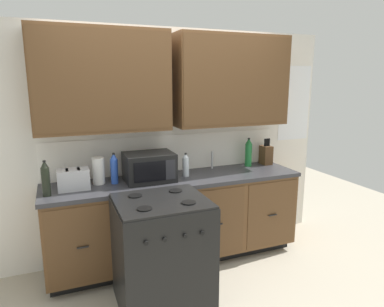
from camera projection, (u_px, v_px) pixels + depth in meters
The scene contains 13 objects.
ground_plane at pixel (187, 274), 3.45m from camera, with size 8.00×8.00×0.00m, color #B2A893.
wall_unit at pixel (170, 105), 3.55m from camera, with size 3.80×0.40×2.43m.
counter_run at pixel (177, 219), 3.62m from camera, with size 2.63×0.64×0.92m.
stove_range at pixel (162, 252), 2.92m from camera, with size 0.76×0.68×0.95m.
microwave at pixel (149, 167), 3.41m from camera, with size 0.48×0.37×0.28m.
toaster at pixel (73, 179), 3.14m from camera, with size 0.28×0.18×0.19m.
knife_block at pixel (266, 155), 4.08m from camera, with size 0.11×0.14×0.31m.
sink_faucet at pixel (212, 160), 3.88m from camera, with size 0.02×0.02×0.20m, color #B2B5BA.
paper_towel_roll at pixel (99, 171), 3.30m from camera, with size 0.12×0.12×0.26m, color white.
bottle_clear at pixel (186, 165), 3.57m from camera, with size 0.07×0.07×0.25m.
bottle_green at pixel (248, 152), 3.98m from camera, with size 0.08×0.08×0.33m.
bottle_dark at pixel (46, 179), 2.95m from camera, with size 0.07×0.07×0.32m.
bottle_blue at pixel (114, 169), 3.31m from camera, with size 0.07×0.07×0.30m.
Camera 1 is at (-1.11, -2.91, 1.90)m, focal length 32.16 mm.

